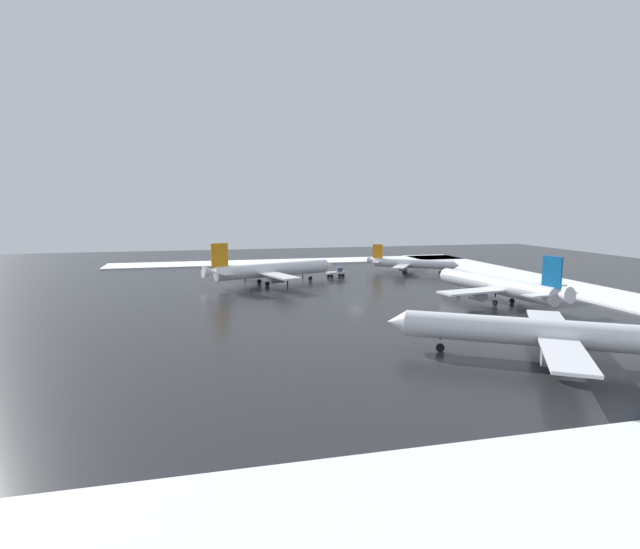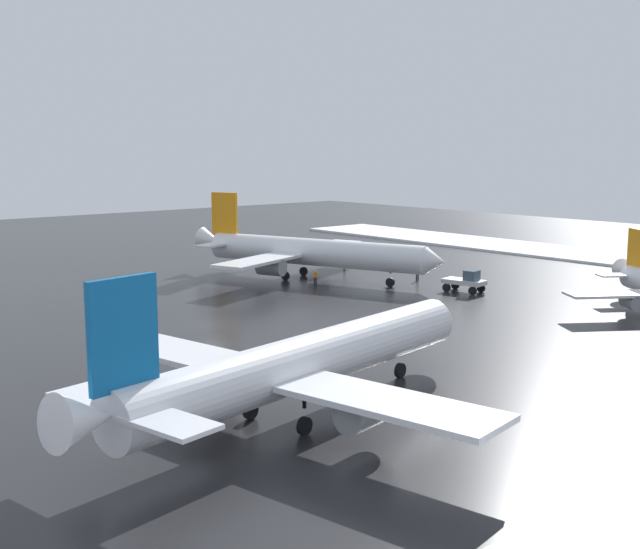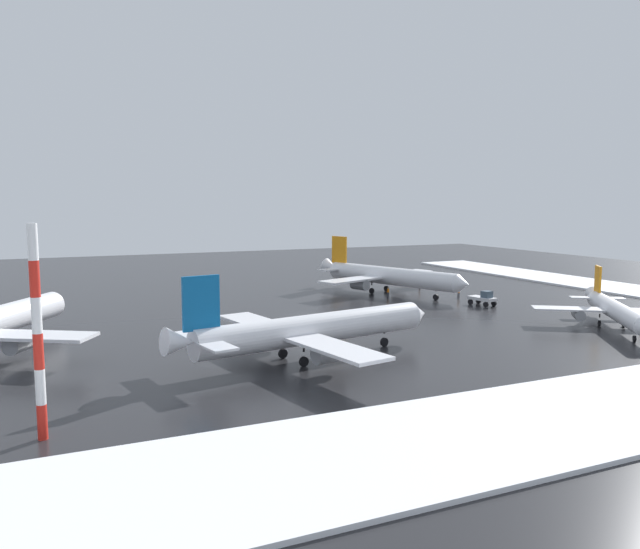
# 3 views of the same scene
# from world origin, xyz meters

# --- Properties ---
(ground_plane) EXTENTS (240.00, 240.00, 0.00)m
(ground_plane) POSITION_xyz_m (0.00, 0.00, 0.00)
(ground_plane) COLOR #232326
(snow_bank_far) EXTENTS (152.00, 16.00, 0.37)m
(snow_bank_far) POSITION_xyz_m (0.00, -50.00, 0.18)
(snow_bank_far) COLOR white
(snow_bank_far) RESTS_ON ground_plane
(snow_bank_right) EXTENTS (14.00, 116.00, 0.37)m
(snow_bank_right) POSITION_xyz_m (67.00, 0.00, 0.18)
(snow_bank_right) COLOR white
(snow_bank_right) RESTS_ON ground_plane
(airplane_distant_tail) EXTENTS (27.94, 33.10, 10.14)m
(airplane_distant_tail) POSITION_xyz_m (22.95, 13.76, 3.35)
(airplane_distant_tail) COLOR white
(airplane_distant_tail) RESTS_ON ground_plane
(airplane_foreground_jet) EXTENTS (33.66, 28.12, 10.03)m
(airplane_foreground_jet) POSITION_xyz_m (-9.75, -24.64, 3.32)
(airplane_foreground_jet) COLOR white
(airplane_foreground_jet) RESTS_ON ground_plane
(airplane_parked_portside) EXTENTS (19.08, 22.19, 7.54)m
(airplane_parked_portside) POSITION_xyz_m (34.44, -26.64, 2.49)
(airplane_parked_portside) COLOR white
(airplane_parked_portside) RESTS_ON ground_plane
(pushback_tug) EXTENTS (3.02, 4.93, 2.50)m
(pushback_tug) POSITION_xyz_m (30.44, -4.35, 1.28)
(pushback_tug) COLOR silver
(pushback_tug) RESTS_ON ground_plane
(ground_crew_near_tug) EXTENTS (0.36, 0.36, 1.71)m
(ground_crew_near_tug) POSITION_xyz_m (31.96, 4.28, 0.97)
(ground_crew_near_tug) COLOR black
(ground_crew_near_tug) RESTS_ON ground_plane
(ground_crew_beside_wing) EXTENTS (0.36, 0.36, 1.71)m
(ground_crew_beside_wing) POSITION_xyz_m (33.41, 18.85, 0.97)
(ground_crew_beside_wing) COLOR black
(ground_crew_beside_wing) RESTS_ON ground_plane
(ground_crew_mid_apron) EXTENTS (0.36, 0.36, 1.71)m
(ground_crew_mid_apron) POSITION_xyz_m (20.93, 10.16, 0.97)
(ground_crew_mid_apron) COLOR black
(ground_crew_mid_apron) RESTS_ON ground_plane
(antenna_mast) EXTENTS (0.70, 0.70, 15.59)m
(antenna_mast) POSITION_xyz_m (-36.33, -37.54, 7.79)
(antenna_mast) COLOR red
(antenna_mast) RESTS_ON ground_plane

